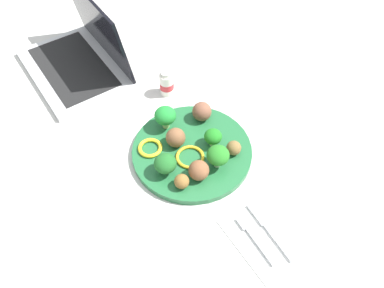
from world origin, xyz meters
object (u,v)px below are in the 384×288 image
broccoli_floret_center (165,116)px  pepper_ring_center (150,148)px  plate (192,151)px  meatball_center (176,138)px  meatball_mid_right (234,148)px  knife (269,228)px  meatball_front_right (182,181)px  meatball_front_left (202,111)px  yogurt_bottle (167,84)px  broccoli_floret_back_right (165,164)px  broccoli_floret_front_right (213,137)px  broccoli_floret_front_left (218,156)px  pepper_ring_near_rim (190,157)px  laptop (80,57)px  fork (255,237)px  meatball_back_right (199,170)px  napkin (264,236)px

broccoli_floret_center → pepper_ring_center: size_ratio=1.04×
plate → meatball_center: (0.03, 0.03, 0.03)m
meatball_mid_right → knife: meatball_mid_right is taller
meatball_front_right → knife: size_ratio=0.23×
meatball_front_left → meatball_front_right: (-0.16, 0.13, -0.01)m
meatball_front_right → yogurt_bottle: (0.29, -0.09, -0.00)m
plate → meatball_center: 0.05m
broccoli_floret_back_right → meatball_mid_right: size_ratio=1.48×
broccoli_floret_front_right → meatball_center: bearing=63.4°
meatball_front_left → meatball_center: meatball_front_left is taller
broccoli_floret_front_left → yogurt_bottle: size_ratio=0.80×
broccoli_floret_center → meatball_center: size_ratio=1.29×
pepper_ring_near_rim → meatball_mid_right: bearing=-107.2°
meatball_front_right → laptop: 0.50m
broccoli_floret_center → meatball_front_right: broccoli_floret_center is taller
plate → fork: plate is taller
meatball_back_right → knife: (-0.17, -0.07, -0.03)m
meatball_mid_right → yogurt_bottle: bearing=11.0°
broccoli_floret_front_left → knife: broccoli_floret_front_left is taller
broccoli_floret_center → napkin: 0.36m
broccoli_floret_center → laptop: (0.32, 0.12, -0.01)m
broccoli_floret_center → fork: broccoli_floret_center is taller
pepper_ring_center → laptop: laptop is taller
knife → meatball_center: bearing=16.3°
broccoli_floret_back_right → laptop: size_ratio=0.15×
broccoli_floret_front_right → yogurt_bottle: (0.22, 0.02, -0.01)m
broccoli_floret_center → yogurt_bottle: size_ratio=0.83×
pepper_ring_center → napkin: bearing=-157.5°
pepper_ring_center → broccoli_floret_front_right: bearing=-110.1°
broccoli_floret_center → knife: bearing=-166.7°
meatball_center → broccoli_floret_center: bearing=-1.1°
broccoli_floret_front_left → fork: 0.19m
fork → yogurt_bottle: (0.46, -0.01, 0.02)m
plate → napkin: plate is taller
broccoli_floret_front_right → meatball_front_left: size_ratio=0.93×
meatball_front_right → meatball_mid_right: meatball_mid_right is taller
broccoli_floret_front_right → meatball_center: 0.09m
meatball_mid_right → broccoli_floret_front_left: bearing=106.9°
plate → fork: bearing=-175.8°
broccoli_floret_center → meatball_front_right: size_ratio=1.80×
yogurt_bottle → fork: bearing=178.5°
napkin → fork: size_ratio=1.41×
meatball_center → yogurt_bottle: bearing=-17.4°
plate → broccoli_floret_front_right: broccoli_floret_front_right is taller
meatball_mid_right → knife: (-0.20, 0.03, -0.03)m
meatball_mid_right → laptop: size_ratio=0.10×
napkin → laptop: laptop is taller
plate → yogurt_bottle: (0.21, -0.03, 0.02)m
plate → knife: plate is taller
plate → broccoli_floret_front_right: 0.06m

